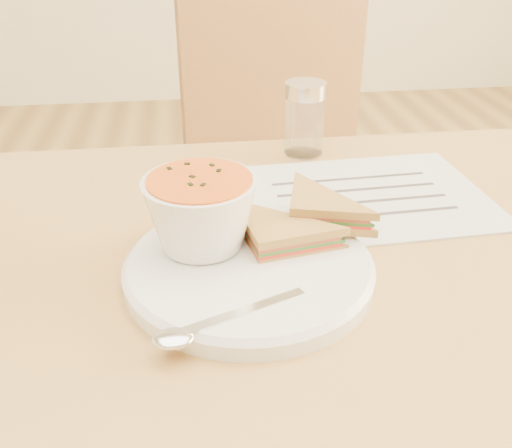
{
  "coord_description": "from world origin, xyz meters",
  "views": [
    {
      "loc": [
        -0.14,
        -0.52,
        1.09
      ],
      "look_at": [
        -0.07,
        -0.01,
        0.8
      ],
      "focal_mm": 40.0,
      "sensor_mm": 36.0,
      "label": 1
    }
  ],
  "objects": [
    {
      "name": "sandwich_half_b",
      "position": [
        -0.04,
        0.01,
        0.79
      ],
      "size": [
        0.12,
        0.12,
        0.03
      ],
      "primitive_type": null,
      "rotation": [
        0.0,
        0.0,
        -0.25
      ],
      "color": "gold",
      "rests_on": "plate"
    },
    {
      "name": "plate",
      "position": [
        -0.08,
        -0.03,
        0.76
      ],
      "size": [
        0.26,
        0.26,
        0.02
      ],
      "primitive_type": null,
      "rotation": [
        0.0,
        0.0,
        -0.01
      ],
      "color": "white",
      "rests_on": "dining_table"
    },
    {
      "name": "spoon",
      "position": [
        -0.11,
        -0.12,
        0.77
      ],
      "size": [
        0.18,
        0.1,
        0.01
      ],
      "primitive_type": null,
      "rotation": [
        0.0,
        0.0,
        0.41
      ],
      "color": "silver",
      "rests_on": "plate"
    },
    {
      "name": "soup_bowl",
      "position": [
        -0.13,
        0.0,
        0.81
      ],
      "size": [
        0.14,
        0.14,
        0.08
      ],
      "primitive_type": null,
      "rotation": [
        0.0,
        0.0,
        0.17
      ],
      "color": "white",
      "rests_on": "plate"
    },
    {
      "name": "chair_far",
      "position": [
        0.11,
        0.56,
        0.48
      ],
      "size": [
        0.51,
        0.51,
        0.96
      ],
      "primitive_type": null,
      "rotation": [
        0.0,
        0.0,
        3.35
      ],
      "color": "brown",
      "rests_on": "floor"
    },
    {
      "name": "condiment_shaker",
      "position": [
        0.04,
        0.29,
        0.81
      ],
      "size": [
        0.07,
        0.07,
        0.11
      ],
      "primitive_type": null,
      "rotation": [
        0.0,
        0.0,
        -0.25
      ],
      "color": "silver",
      "rests_on": "dining_table"
    },
    {
      "name": "sandwich_half_a",
      "position": [
        -0.08,
        -0.04,
        0.78
      ],
      "size": [
        0.12,
        0.12,
        0.03
      ],
      "primitive_type": null,
      "rotation": [
        0.0,
        0.0,
        0.18
      ],
      "color": "gold",
      "rests_on": "plate"
    },
    {
      "name": "paper_menu",
      "position": [
        0.08,
        0.13,
        0.75
      ],
      "size": [
        0.34,
        0.25,
        0.0
      ],
      "primitive_type": null,
      "rotation": [
        0.0,
        0.0,
        0.05
      ],
      "color": "silver",
      "rests_on": "dining_table"
    }
  ]
}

